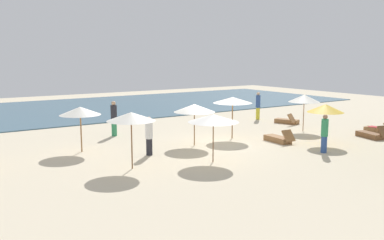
{
  "coord_description": "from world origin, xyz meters",
  "views": [
    {
      "loc": [
        -11.8,
        -16.2,
        4.37
      ],
      "look_at": [
        -0.26,
        1.14,
        1.1
      ],
      "focal_mm": 38.46,
      "sensor_mm": 36.0,
      "label": 1
    }
  ],
  "objects_px": {
    "umbrella_1": "(131,117)",
    "umbrella_7": "(233,100)",
    "person_1": "(149,136)",
    "person_2": "(114,118)",
    "umbrella_6": "(304,98)",
    "person_0": "(324,133)",
    "lounger_1": "(287,121)",
    "umbrella_0": "(80,111)",
    "lounger_2": "(279,139)",
    "umbrella_2": "(213,118)",
    "umbrella_4": "(194,108)",
    "umbrella_3": "(325,108)",
    "lounger_3": "(371,135)",
    "person_3": "(258,105)",
    "lounger_0": "(380,130)"
  },
  "relations": [
    {
      "from": "person_1",
      "to": "person_0",
      "type": "bearing_deg",
      "value": -30.38
    },
    {
      "from": "person_0",
      "to": "umbrella_7",
      "type": "bearing_deg",
      "value": 105.49
    },
    {
      "from": "umbrella_0",
      "to": "lounger_0",
      "type": "xyz_separation_m",
      "value": [
        15.81,
        -4.82,
        -1.72
      ]
    },
    {
      "from": "person_0",
      "to": "person_3",
      "type": "xyz_separation_m",
      "value": [
        4.26,
        9.0,
        0.09
      ]
    },
    {
      "from": "umbrella_0",
      "to": "person_2",
      "type": "height_order",
      "value": "umbrella_0"
    },
    {
      "from": "umbrella_2",
      "to": "lounger_3",
      "type": "height_order",
      "value": "umbrella_2"
    },
    {
      "from": "umbrella_7",
      "to": "lounger_3",
      "type": "relative_size",
      "value": 1.26
    },
    {
      "from": "umbrella_7",
      "to": "lounger_1",
      "type": "distance_m",
      "value": 6.54
    },
    {
      "from": "umbrella_1",
      "to": "person_1",
      "type": "height_order",
      "value": "umbrella_1"
    },
    {
      "from": "lounger_1",
      "to": "lounger_2",
      "type": "xyz_separation_m",
      "value": [
        -4.68,
        -3.83,
        -0.0
      ]
    },
    {
      "from": "person_2",
      "to": "lounger_1",
      "type": "bearing_deg",
      "value": -12.01
    },
    {
      "from": "umbrella_3",
      "to": "person_3",
      "type": "distance_m",
      "value": 8.29
    },
    {
      "from": "lounger_1",
      "to": "umbrella_7",
      "type": "bearing_deg",
      "value": -163.91
    },
    {
      "from": "person_3",
      "to": "umbrella_0",
      "type": "bearing_deg",
      "value": -168.48
    },
    {
      "from": "lounger_3",
      "to": "person_2",
      "type": "bearing_deg",
      "value": 143.99
    },
    {
      "from": "lounger_1",
      "to": "person_0",
      "type": "xyz_separation_m",
      "value": [
        -4.66,
        -6.64,
        0.72
      ]
    },
    {
      "from": "umbrella_0",
      "to": "person_2",
      "type": "relative_size",
      "value": 1.08
    },
    {
      "from": "umbrella_4",
      "to": "lounger_0",
      "type": "relative_size",
      "value": 1.15
    },
    {
      "from": "umbrella_0",
      "to": "person_0",
      "type": "bearing_deg",
      "value": -34.57
    },
    {
      "from": "umbrella_1",
      "to": "umbrella_6",
      "type": "xyz_separation_m",
      "value": [
        11.88,
        1.88,
        -0.14
      ]
    },
    {
      "from": "umbrella_0",
      "to": "person_0",
      "type": "height_order",
      "value": "umbrella_0"
    },
    {
      "from": "lounger_2",
      "to": "lounger_3",
      "type": "relative_size",
      "value": 0.97
    },
    {
      "from": "person_1",
      "to": "person_3",
      "type": "distance_m",
      "value": 12.15
    },
    {
      "from": "umbrella_2",
      "to": "umbrella_4",
      "type": "height_order",
      "value": "umbrella_4"
    },
    {
      "from": "person_1",
      "to": "person_2",
      "type": "height_order",
      "value": "person_2"
    },
    {
      "from": "lounger_0",
      "to": "umbrella_1",
      "type": "bearing_deg",
      "value": 176.51
    },
    {
      "from": "umbrella_4",
      "to": "lounger_1",
      "type": "xyz_separation_m",
      "value": [
        8.7,
        2.1,
        -1.68
      ]
    },
    {
      "from": "umbrella_0",
      "to": "person_1",
      "type": "distance_m",
      "value": 3.39
    },
    {
      "from": "umbrella_0",
      "to": "lounger_3",
      "type": "distance_m",
      "value": 15.11
    },
    {
      "from": "umbrella_4",
      "to": "umbrella_6",
      "type": "distance_m",
      "value": 7.51
    },
    {
      "from": "lounger_3",
      "to": "umbrella_1",
      "type": "bearing_deg",
      "value": 173.31
    },
    {
      "from": "umbrella_2",
      "to": "lounger_1",
      "type": "bearing_deg",
      "value": 27.71
    },
    {
      "from": "umbrella_6",
      "to": "umbrella_2",
      "type": "bearing_deg",
      "value": -162.12
    },
    {
      "from": "umbrella_3",
      "to": "umbrella_7",
      "type": "relative_size",
      "value": 0.91
    },
    {
      "from": "umbrella_2",
      "to": "umbrella_4",
      "type": "distance_m",
      "value": 3.26
    },
    {
      "from": "umbrella_3",
      "to": "person_0",
      "type": "distance_m",
      "value": 2.16
    },
    {
      "from": "umbrella_6",
      "to": "umbrella_1",
      "type": "bearing_deg",
      "value": -171.0
    },
    {
      "from": "lounger_1",
      "to": "person_0",
      "type": "height_order",
      "value": "person_0"
    },
    {
      "from": "person_1",
      "to": "umbrella_6",
      "type": "bearing_deg",
      "value": 1.47
    },
    {
      "from": "lounger_1",
      "to": "umbrella_3",
      "type": "bearing_deg",
      "value": -120.01
    },
    {
      "from": "umbrella_7",
      "to": "umbrella_0",
      "type": "bearing_deg",
      "value": 169.95
    },
    {
      "from": "umbrella_6",
      "to": "person_0",
      "type": "height_order",
      "value": "umbrella_6"
    },
    {
      "from": "person_0",
      "to": "umbrella_4",
      "type": "bearing_deg",
      "value": 131.71
    },
    {
      "from": "umbrella_1",
      "to": "umbrella_7",
      "type": "distance_m",
      "value": 7.5
    },
    {
      "from": "umbrella_2",
      "to": "person_3",
      "type": "bearing_deg",
      "value": 38.6
    },
    {
      "from": "umbrella_2",
      "to": "umbrella_7",
      "type": "xyz_separation_m",
      "value": [
        3.81,
        3.43,
        0.21
      ]
    },
    {
      "from": "person_2",
      "to": "person_3",
      "type": "xyz_separation_m",
      "value": [
        10.61,
        0.02,
        -0.0
      ]
    },
    {
      "from": "umbrella_4",
      "to": "umbrella_6",
      "type": "bearing_deg",
      "value": -2.11
    },
    {
      "from": "umbrella_6",
      "to": "person_2",
      "type": "bearing_deg",
      "value": 154.3
    },
    {
      "from": "umbrella_3",
      "to": "person_0",
      "type": "height_order",
      "value": "umbrella_3"
    }
  ]
}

